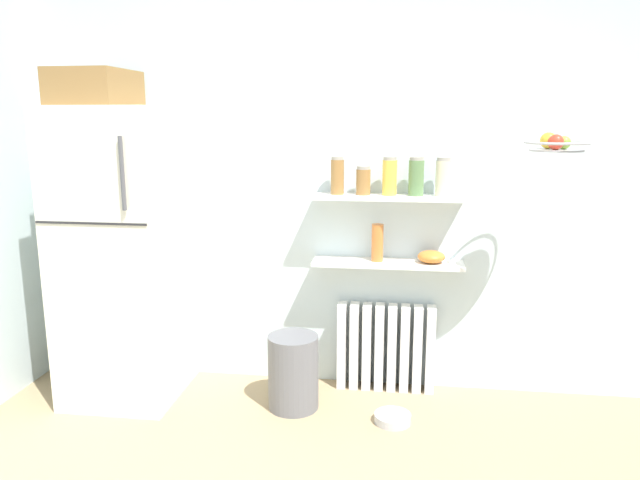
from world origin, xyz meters
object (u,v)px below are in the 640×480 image
at_px(trash_bin, 293,372).
at_px(hanging_fruit_basket, 556,144).
at_px(storage_jar_0, 337,176).
at_px(storage_jar_2, 390,176).
at_px(refrigerator, 122,248).
at_px(radiator, 386,347).
at_px(vase, 377,243).
at_px(shelf_bowl, 431,257).
at_px(storage_jar_3, 416,177).
at_px(storage_jar_1, 363,181).
at_px(storage_jar_4, 443,177).
at_px(pet_food_bowl, 393,418).

distance_m(trash_bin, hanging_fruit_basket, 1.98).
relative_size(storage_jar_0, storage_jar_2, 1.00).
bearing_deg(refrigerator, storage_jar_0, 10.20).
height_order(radiator, hanging_fruit_basket, hanging_fruit_basket).
distance_m(vase, shelf_bowl, 0.34).
bearing_deg(shelf_bowl, radiator, 173.61).
bearing_deg(refrigerator, storage_jar_3, 7.52).
height_order(storage_jar_0, storage_jar_1, storage_jar_0).
xyz_separation_m(storage_jar_2, storage_jar_4, (0.32, -0.00, -0.00)).
xyz_separation_m(storage_jar_0, trash_bin, (-0.23, -0.31, -1.17)).
distance_m(refrigerator, storage_jar_4, 2.02).
xyz_separation_m(radiator, hanging_fruit_basket, (0.87, -0.35, 1.33)).
distance_m(storage_jar_0, pet_food_bowl, 1.48).
distance_m(vase, trash_bin, 0.95).
height_order(vase, pet_food_bowl, vase).
relative_size(vase, shelf_bowl, 1.38).
xyz_separation_m(storage_jar_0, storage_jar_1, (0.16, 0.00, -0.03)).
distance_m(storage_jar_1, storage_jar_2, 0.16).
relative_size(storage_jar_0, shelf_bowl, 1.37).
bearing_deg(storage_jar_3, storage_jar_0, -180.00).
xyz_separation_m(refrigerator, shelf_bowl, (1.90, 0.24, -0.05)).
height_order(vase, hanging_fruit_basket, hanging_fruit_basket).
distance_m(storage_jar_1, storage_jar_3, 0.32).
bearing_deg(pet_food_bowl, storage_jar_3, 76.36).
relative_size(radiator, storage_jar_3, 2.68).
bearing_deg(radiator, storage_jar_3, -10.66).
distance_m(storage_jar_0, shelf_bowl, 0.77).
height_order(pet_food_bowl, hanging_fruit_basket, hanging_fruit_basket).
bearing_deg(vase, hanging_fruit_basket, -18.83).
relative_size(shelf_bowl, pet_food_bowl, 0.79).
bearing_deg(vase, radiator, 24.48).
bearing_deg(pet_food_bowl, hanging_fruit_basket, 6.58).
height_order(refrigerator, storage_jar_0, refrigerator).
bearing_deg(pet_food_bowl, storage_jar_4, 57.91).
bearing_deg(pet_food_bowl, storage_jar_2, 98.07).
distance_m(refrigerator, radiator, 1.79).
bearing_deg(refrigerator, storage_jar_4, 6.91).
relative_size(radiator, shelf_bowl, 3.69).
height_order(refrigerator, radiator, refrigerator).
xyz_separation_m(radiator, pet_food_bowl, (0.06, -0.44, -0.26)).
distance_m(storage_jar_3, vase, 0.47).
bearing_deg(pet_food_bowl, refrigerator, 174.02).
height_order(storage_jar_2, storage_jar_3, same).
bearing_deg(storage_jar_0, pet_food_bowl, -47.67).
bearing_deg(pet_food_bowl, shelf_bowl, 63.24).
relative_size(refrigerator, trash_bin, 4.40).
bearing_deg(pet_food_bowl, vase, 106.74).
xyz_separation_m(shelf_bowl, trash_bin, (-0.82, -0.31, -0.67)).
xyz_separation_m(trash_bin, pet_food_bowl, (0.61, -0.11, -0.20)).
bearing_deg(storage_jar_3, storage_jar_4, 0.00).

